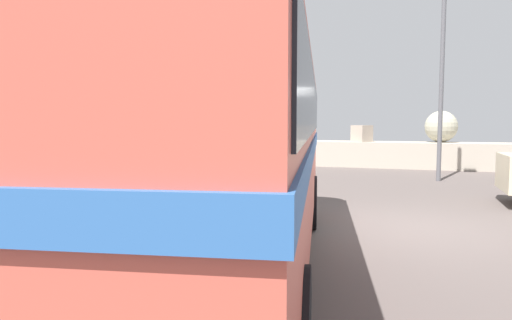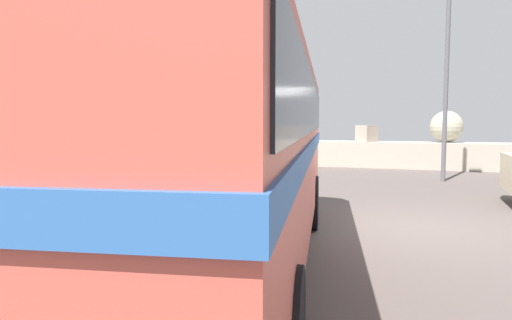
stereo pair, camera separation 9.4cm
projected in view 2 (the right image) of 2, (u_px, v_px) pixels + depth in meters
ground at (409, 229)px, 8.23m from camera, size 32.00×26.00×0.02m
breakwater at (410, 151)px, 19.33m from camera, size 31.36×2.25×2.42m
vintage_coach at (215, 113)px, 5.68m from camera, size 3.93×8.88×3.70m
lamp_post at (448, 68)px, 14.46m from camera, size 0.56×0.77×6.48m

